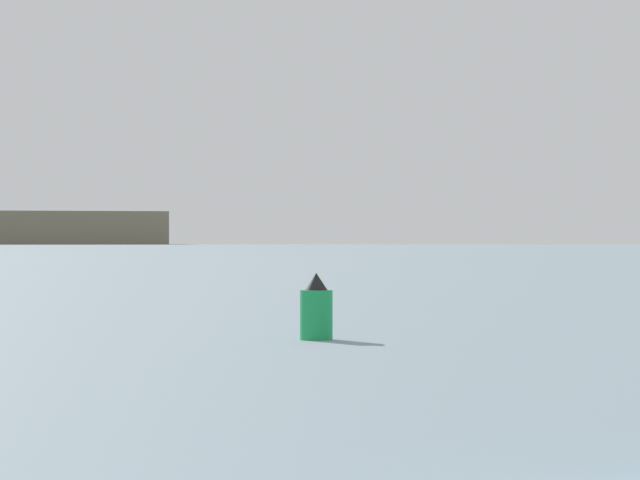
# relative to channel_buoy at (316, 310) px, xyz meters

# --- Properties ---
(channel_buoy) EXTENTS (0.94, 0.94, 1.93)m
(channel_buoy) POSITION_rel_channel_buoy_xyz_m (0.00, 0.00, 0.00)
(channel_buoy) COLOR #19994C
(channel_buoy) RESTS_ON ground_plane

